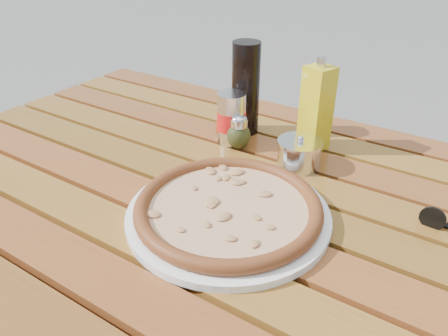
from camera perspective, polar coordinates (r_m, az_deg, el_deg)
The scene contains 9 objects.
table at distance 0.91m, azimuth -0.69°, elevation -6.29°, with size 1.40×0.90×0.75m.
plate at distance 0.78m, azimuth 0.55°, elevation -6.10°, with size 0.36×0.36×0.01m, color white.
pizza at distance 0.77m, azimuth 0.56°, elevation -5.15°, with size 0.38×0.38×0.03m.
pepper_shaker at distance 1.03m, azimuth 0.38°, elevation 5.65°, with size 0.06×0.06×0.08m.
oregano_shaker at distance 0.99m, azimuth 1.93°, elevation 4.68°, with size 0.06×0.06×0.08m.
dark_bottle at distance 1.05m, azimuth 2.85°, elevation 10.31°, with size 0.07×0.07×0.22m, color black.
soda_can at distance 1.01m, azimuth 0.99°, elevation 6.48°, with size 0.09×0.09×0.12m.
olive_oil_cruet at distance 0.99m, azimuth 11.98°, elevation 7.67°, with size 0.07×0.07×0.21m.
parmesan_tin at distance 0.93m, azimuth 9.80°, elevation 1.93°, with size 0.12×0.12×0.07m.
Camera 1 is at (0.41, -0.61, 1.22)m, focal length 35.00 mm.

